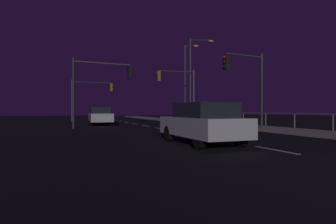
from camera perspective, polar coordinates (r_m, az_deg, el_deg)
ground_plane at (r=21.31m, az=-1.96°, el=-3.14°), size 112.00×112.00×0.00m
sidewalk_right at (r=24.07m, az=12.89°, el=-2.59°), size 2.64×77.00×0.14m
lane_markings_center at (r=24.66m, az=-4.43°, el=-2.66°), size 0.14×50.00×0.01m
lane_edge_line at (r=27.73m, az=4.56°, el=-2.33°), size 0.14×53.00×0.01m
car at (r=11.27m, az=6.65°, el=-2.04°), size 1.91×4.43×1.57m
car_oncoming at (r=26.53m, az=-13.02°, el=-0.70°), size 1.94×4.45×1.57m
traffic_light_near_right at (r=19.41m, az=14.71°, el=7.01°), size 3.22×0.64×4.87m
traffic_light_far_center at (r=22.09m, az=-12.74°, el=6.18°), size 4.43×0.73×4.98m
traffic_light_far_left at (r=28.91m, az=1.87°, el=5.33°), size 4.00×0.34×5.20m
traffic_light_mid_right at (r=36.44m, az=-14.61°, el=3.79°), size 4.91×0.53×4.89m
street_lamp_median at (r=32.83m, az=3.68°, el=6.93°), size 1.26×1.21×8.40m
street_lamp_mid_block at (r=29.77m, az=5.05°, el=7.69°), size 2.35×0.91×8.32m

